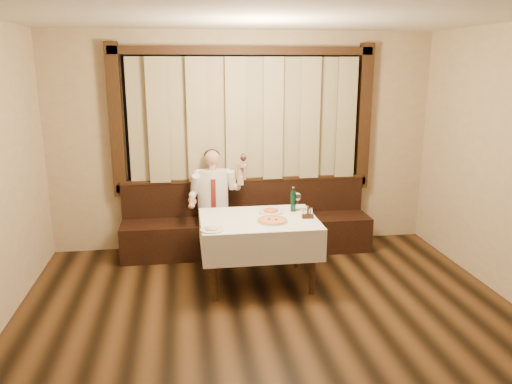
{
  "coord_description": "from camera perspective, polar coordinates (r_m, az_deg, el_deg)",
  "views": [
    {
      "loc": [
        -0.78,
        -3.44,
        2.38
      ],
      "look_at": [
        0.0,
        1.9,
        1.0
      ],
      "focal_mm": 35.0,
      "sensor_mm": 36.0,
      "label": 1
    }
  ],
  "objects": [
    {
      "name": "table_wine_glass",
      "position": [
        5.72,
        4.78,
        -0.61
      ],
      "size": [
        0.08,
        0.08,
        0.21
      ],
      "rotation": [
        0.0,
        0.0,
        0.12
      ],
      "color": "white",
      "rests_on": "dining_table"
    },
    {
      "name": "banquette",
      "position": [
        6.55,
        -1.05,
        -4.08
      ],
      "size": [
        3.2,
        0.61,
        0.94
      ],
      "color": "black",
      "rests_on": "ground"
    },
    {
      "name": "room",
      "position": [
        4.57,
        1.68,
        3.21
      ],
      "size": [
        5.01,
        6.01,
        2.81
      ],
      "color": "black",
      "rests_on": "ground"
    },
    {
      "name": "dining_table",
      "position": [
        5.48,
        0.3,
        -4.05
      ],
      "size": [
        1.27,
        0.97,
        0.76
      ],
      "color": "black",
      "rests_on": "ground"
    },
    {
      "name": "pasta_red",
      "position": [
        5.64,
        1.72,
        -1.98
      ],
      "size": [
        0.28,
        0.28,
        0.09
      ],
      "rotation": [
        0.0,
        0.0,
        0.15
      ],
      "color": "white",
      "rests_on": "dining_table"
    },
    {
      "name": "pasta_cream",
      "position": [
        5.06,
        -5.07,
        -4.04
      ],
      "size": [
        0.24,
        0.24,
        0.08
      ],
      "rotation": [
        0.0,
        0.0,
        0.14
      ],
      "color": "white",
      "rests_on": "dining_table"
    },
    {
      "name": "seated_man",
      "position": [
        6.29,
        -4.86,
        -0.3
      ],
      "size": [
        0.73,
        0.55,
        1.36
      ],
      "color": "black",
      "rests_on": "ground"
    },
    {
      "name": "green_bottle",
      "position": [
        5.68,
        4.27,
        -1.03
      ],
      "size": [
        0.06,
        0.06,
        0.28
      ],
      "rotation": [
        0.0,
        0.0,
        -0.36
      ],
      "color": "#0F492C",
      "rests_on": "dining_table"
    },
    {
      "name": "cruet_caddy",
      "position": [
        5.46,
        5.94,
        -2.51
      ],
      "size": [
        0.13,
        0.07,
        0.13
      ],
      "rotation": [
        0.0,
        0.0,
        -0.08
      ],
      "color": "black",
      "rests_on": "dining_table"
    },
    {
      "name": "pizza",
      "position": [
        5.32,
        1.87,
        -3.26
      ],
      "size": [
        0.33,
        0.33,
        0.04
      ],
      "rotation": [
        0.0,
        0.0,
        0.25
      ],
      "color": "white",
      "rests_on": "dining_table"
    }
  ]
}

